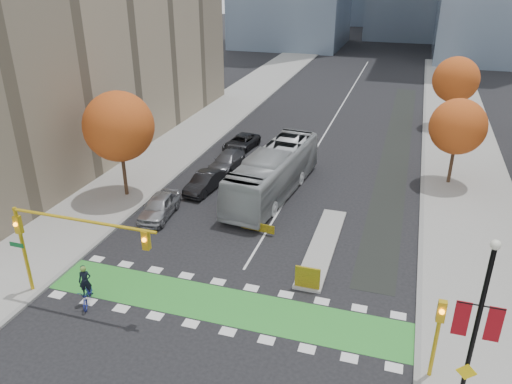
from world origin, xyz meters
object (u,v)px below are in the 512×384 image
Objects in this scene: tree_west at (119,127)px; traffic_signal_west at (60,235)px; parked_car_d at (241,143)px; banner_lamppost at (476,328)px; parked_car_c at (227,161)px; traffic_signal_east at (438,328)px; parked_car_a at (159,206)px; bus at (274,172)px; tree_east_far at (456,80)px; tree_east_near at (458,127)px; cyclist at (87,291)px; parked_car_b at (205,182)px; hazard_board at (307,278)px.

traffic_signal_west is (4.07, -12.51, -1.58)m from tree_west.
tree_west is at bearing -104.31° from parked_car_d.
banner_lamppost reaches higher than parked_car_c.
traffic_signal_east is 21.13m from parked_car_a.
bus is (6.73, 16.27, -2.21)m from traffic_signal_west.
bus is 6.67m from parked_car_c.
tree_west is 25.90m from traffic_signal_east.
traffic_signal_east is 0.50× the size of banner_lamppost.
tree_east_far is 26.35m from bus.
bus is at bearing -154.67° from tree_east_near.
parked_car_c is at bearing 149.84° from bus.
traffic_signal_west reaches higher than parked_car_c.
tree_east_near is 1.73× the size of traffic_signal_east.
tree_west is at bearing 144.82° from parked_car_a.
parked_car_a is at bearing -131.67° from bus.
cyclist is 0.18× the size of bus.
traffic_signal_east is 0.87× the size of parked_car_a.
bus is (10.80, 3.75, -3.79)m from tree_west.
cyclist is at bearing -130.05° from tree_east_near.
parked_car_c is 5.02m from parked_car_d.
tree_east_far is 0.90× the size of traffic_signal_west.
bus is 5.56m from parked_car_b.
tree_east_far is 1.56× the size of parked_car_d.
banner_lamppost is (19.43, -1.99, 0.58)m from traffic_signal_west.
banner_lamppost is at bearing -91.17° from tree_east_near.
hazard_board is 10.76m from banner_lamppost.
tree_west is at bearing -157.38° from tree_east_near.
traffic_signal_west reaches higher than parked_car_b.
bus is at bearing 37.06° from parked_car_a.
tree_east_near is at bearing 22.62° from tree_west.
cyclist is at bearing -116.76° from tree_east_far.
parked_car_c is 1.01× the size of parked_car_d.
tree_west is at bearing 87.44° from cyclist.
banner_lamppost is 25.19m from parked_car_b.
traffic_signal_east reaches higher than parked_car_a.
parked_car_d is (1.01, 15.00, -0.12)m from parked_car_a.
banner_lamppost is 28.81m from parked_car_c.
traffic_signal_west is 19.54m from banner_lamppost.
banner_lamppost is at bearing -30.92° from cyclist.
cyclist is 20.15m from parked_car_c.
parked_car_b is 5.00m from parked_car_c.
parked_car_a is at bearing -94.65° from parked_car_c.
parked_car_b is at bearing -86.90° from parked_car_c.
parked_car_a is (-11.93, 5.45, 0.00)m from hazard_board.
hazard_board reaches higher than parked_car_c.
tree_east_far reaches higher than parked_car_c.
hazard_board is at bearing -25.99° from tree_west.
tree_west is 1.66× the size of parked_car_c.
parked_car_d is at bearing 65.32° from cyclist.
hazard_board is at bearing -59.68° from bus.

